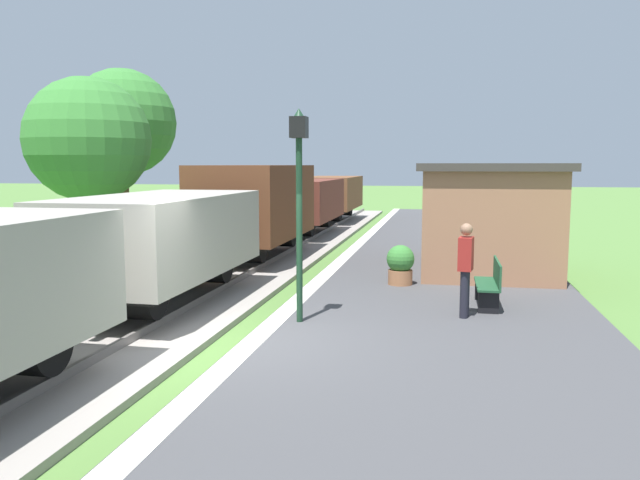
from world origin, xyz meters
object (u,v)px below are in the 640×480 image
freight_train (256,215)px  tree_trackside_mid (88,140)px  station_hut (486,215)px  person_waiting (465,266)px  potted_planter (400,264)px  tree_trackside_far (123,123)px  lamp_post_near (299,176)px  bench_near_hut (491,283)px

freight_train → tree_trackside_mid: 5.26m
station_hut → person_waiting: size_ratio=3.39×
person_waiting → tree_trackside_mid: tree_trackside_mid is taller
potted_planter → tree_trackside_mid: 9.35m
potted_planter → tree_trackside_far: size_ratio=0.14×
lamp_post_near → tree_trackside_far: tree_trackside_far is taller
person_waiting → tree_trackside_far: tree_trackside_far is taller
person_waiting → tree_trackside_mid: bearing=-14.9°
freight_train → potted_planter: (4.73, -4.16, -0.74)m
tree_trackside_mid → person_waiting: bearing=-23.9°
tree_trackside_mid → tree_trackside_far: bearing=110.1°
person_waiting → potted_planter: person_waiting is taller
station_hut → potted_planter: (-2.07, -2.87, -0.93)m
freight_train → tree_trackside_far: tree_trackside_far is taller
station_hut → tree_trackside_mid: (-10.80, -1.30, 2.02)m
freight_train → station_hut: bearing=-10.8°
freight_train → tree_trackside_far: 7.72m
station_hut → bench_near_hut: station_hut is taller
person_waiting → lamp_post_near: size_ratio=0.46×
tree_trackside_mid → bench_near_hut: bearing=-18.3°
lamp_post_near → tree_trackside_far: size_ratio=0.56×
tree_trackside_far → freight_train: bearing=-28.9°
station_hut → tree_trackside_mid: 11.07m
bench_near_hut → lamp_post_near: bearing=-151.0°
freight_train → person_waiting: size_ratio=19.06×
station_hut → person_waiting: (-0.71, -5.77, -0.47)m
station_hut → person_waiting: 5.84m
station_hut → lamp_post_near: 7.66m
potted_planter → lamp_post_near: bearing=-111.4°
freight_train → station_hut: size_ratio=5.62×
station_hut → lamp_post_near: size_ratio=1.57×
station_hut → tree_trackside_mid: tree_trackside_mid is taller
bench_near_hut → potted_planter: bearing=133.9°
bench_near_hut → station_hut: bearing=87.7°
person_waiting → station_hut: bearing=-88.0°
bench_near_hut → tree_trackside_far: size_ratio=0.23×
station_hut → bench_near_hut: size_ratio=3.87×
tree_trackside_far → station_hut: bearing=-19.9°
potted_planter → tree_trackside_mid: size_ratio=0.17×
bench_near_hut → potted_planter: (-1.88, 1.95, 0.00)m
tree_trackside_mid → tree_trackside_far: 6.46m
bench_near_hut → lamp_post_near: size_ratio=0.41×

